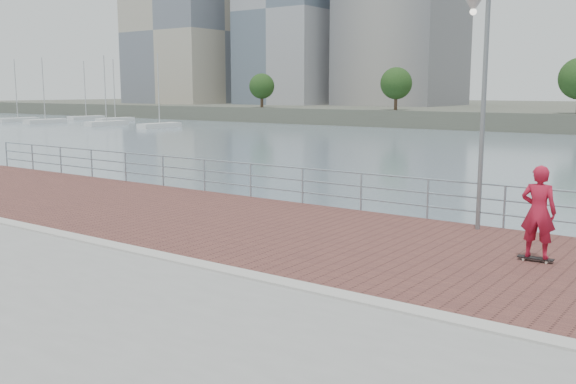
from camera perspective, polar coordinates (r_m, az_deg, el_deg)
The scene contains 8 objects.
water at distance 13.19m, azimuth -5.31°, elevation -15.45°, with size 400.00×400.00×0.00m, color slate.
brick_lane at distance 15.28m, azimuth 3.54°, elevation -4.01°, with size 40.00×6.80×0.02m, color brown.
curb at distance 12.48m, azimuth -5.45°, elevation -6.95°, with size 40.00×0.40×0.06m, color #B7B5AD.
guardrail at distance 18.06m, azimuth 9.37°, elevation 0.12°, with size 39.06×0.06×1.13m.
street_lamp at distance 15.99m, azimuth 16.64°, elevation 11.09°, with size 0.42×1.23×5.82m.
skateboard at distance 14.01m, azimuth 21.14°, elevation -5.52°, with size 0.71×0.22×0.08m.
skateboarder at distance 13.81m, azimuth 21.37°, elevation -1.65°, with size 0.69×0.45×1.88m, color #AD1730.
marina at distance 111.39m, azimuth -17.47°, elevation 6.11°, with size 34.95×19.06×10.60m.
Camera 1 is at (7.97, -8.97, 3.47)m, focal length 40.00 mm.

